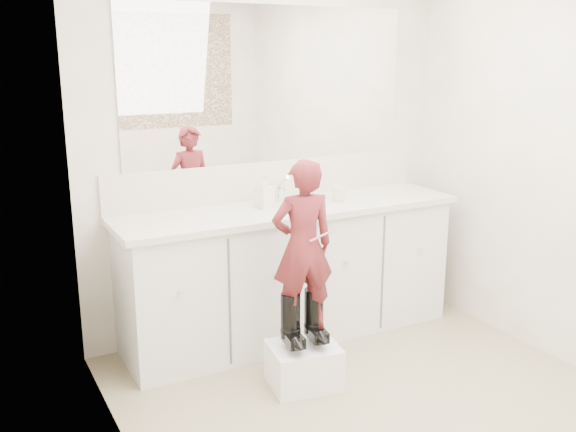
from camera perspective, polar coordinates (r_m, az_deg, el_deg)
floor at (r=3.51m, az=10.19°, el=-17.63°), size 3.00×3.00×0.00m
wall_back at (r=4.30m, az=-1.58°, el=5.70°), size 2.60×0.00×2.60m
wall_left at (r=2.46m, az=-12.99°, el=-1.23°), size 0.00×3.00×3.00m
vanity_cabinet at (r=4.25m, az=0.17°, el=-5.19°), size 2.20×0.55×0.85m
countertop at (r=4.11m, az=0.27°, el=0.61°), size 2.28×0.58×0.04m
backsplash at (r=4.32m, az=-1.47°, el=3.24°), size 2.28×0.03×0.25m
mirror at (r=4.24m, az=-1.55°, el=11.56°), size 2.00×0.02×1.00m
faucet at (r=4.24m, az=-0.79°, el=2.00°), size 0.08×0.08×0.10m
cup at (r=4.26m, az=4.54°, el=2.02°), size 0.14×0.14×0.10m
soap_bottle at (r=4.06m, az=-2.11°, el=2.24°), size 0.11×0.12×0.21m
step_stool at (r=3.74m, az=1.41°, el=-13.12°), size 0.43×0.37×0.24m
boot_left at (r=3.60m, az=0.22°, el=-9.30°), size 0.15×0.23×0.32m
boot_right at (r=3.67m, az=2.31°, el=-8.85°), size 0.15×0.23×0.32m
toddler at (r=3.49m, az=1.31°, el=-2.70°), size 0.38×0.28×0.96m
toothbrush at (r=3.44m, az=2.99°, el=-1.77°), size 0.14×0.03×0.06m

